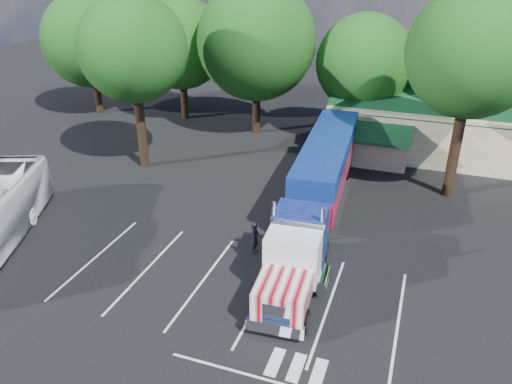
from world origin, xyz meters
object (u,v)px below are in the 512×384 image
(semi_truck, at_px, (320,181))
(silver_sedan, at_px, (364,145))
(bicycle, at_px, (307,172))
(woman, at_px, (255,237))

(semi_truck, relative_size, silver_sedan, 4.50)
(silver_sedan, bearing_deg, bicycle, 156.61)
(woman, distance_m, bicycle, 10.65)
(bicycle, relative_size, silver_sedan, 0.34)
(semi_truck, distance_m, bicycle, 6.26)
(semi_truck, relative_size, bicycle, 13.10)
(woman, relative_size, bicycle, 1.19)
(woman, xyz_separation_m, silver_sedan, (3.40, 16.63, -0.19))
(semi_truck, bearing_deg, bicycle, 107.28)
(silver_sedan, bearing_deg, semi_truck, 179.41)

